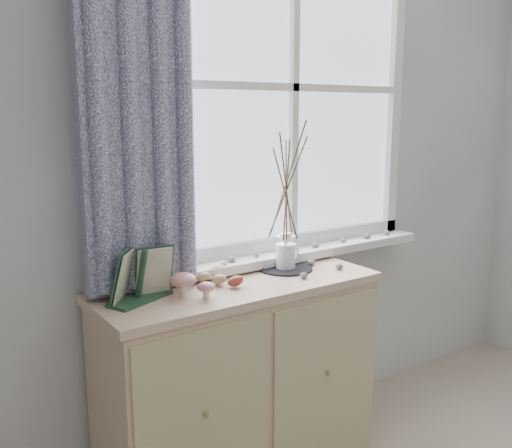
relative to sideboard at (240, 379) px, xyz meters
name	(u,v)px	position (x,y,z in m)	size (l,w,h in m)	color
sideboard	(240,379)	(0.00, 0.00, 0.00)	(1.20, 0.45, 0.85)	beige
botanical_book	(143,275)	(-0.42, 0.00, 0.53)	(0.30, 0.13, 0.21)	#20422C
toadstool_cluster	(189,282)	(-0.25, -0.04, 0.48)	(0.14, 0.15, 0.09)	white
wooden_eggs	(219,279)	(-0.08, 0.03, 0.45)	(0.13, 0.17, 0.07)	tan
songbird_figurine	(217,270)	(-0.04, 0.11, 0.46)	(0.14, 0.06, 0.07)	white
crocheted_doily	(285,268)	(0.28, 0.06, 0.43)	(0.24, 0.24, 0.01)	black
twig_pitcher	(286,184)	(0.28, 0.06, 0.81)	(0.30, 0.30, 0.67)	white
sideboard_pebbles	(301,268)	(0.33, 0.01, 0.44)	(0.34, 0.23, 0.03)	gray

